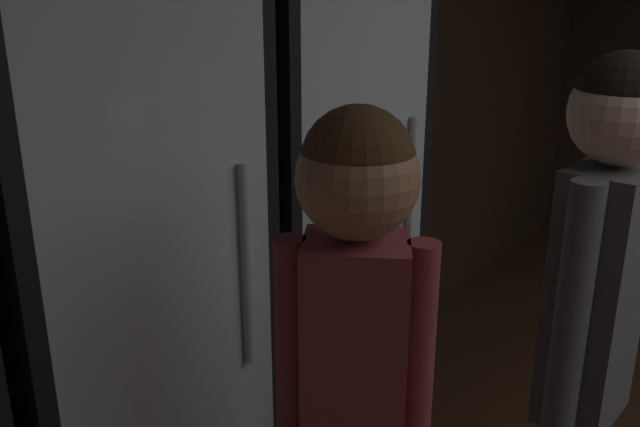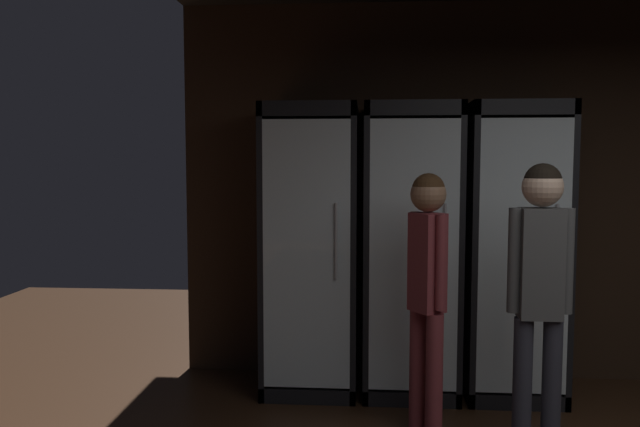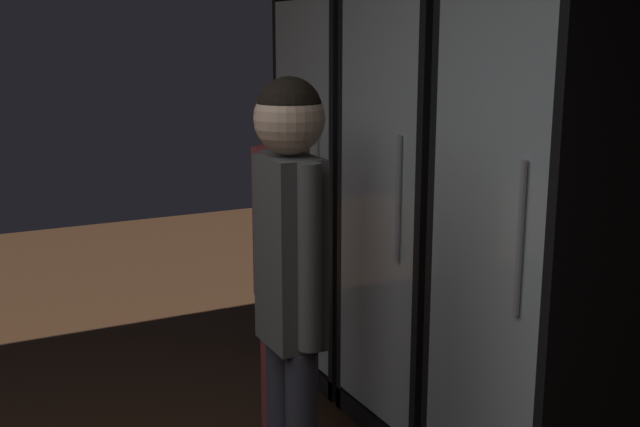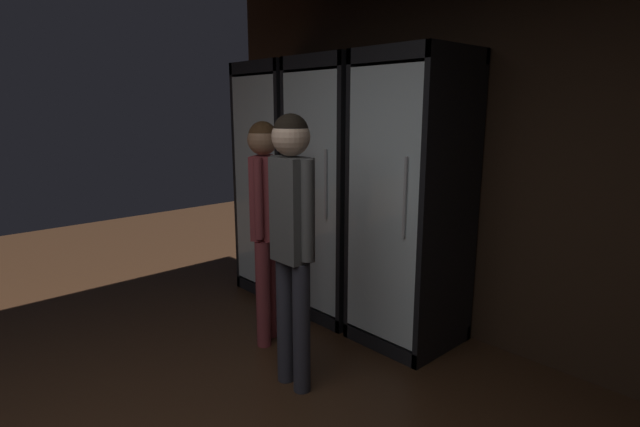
{
  "view_description": "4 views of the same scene",
  "coord_description": "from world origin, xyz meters",
  "px_view_note": "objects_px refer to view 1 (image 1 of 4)",
  "views": [
    {
      "loc": [
        -2.12,
        1.25,
        1.75
      ],
      "look_at": [
        -0.58,
        2.53,
        1.06
      ],
      "focal_mm": 38.33,
      "sensor_mm": 36.0,
      "label": 1
    },
    {
      "loc": [
        -1.62,
        -1.7,
        1.62
      ],
      "look_at": [
        -1.94,
        2.66,
        1.26
      ],
      "focal_mm": 34.92,
      "sensor_mm": 36.0,
      "label": 2
    },
    {
      "loc": [
        1.42,
        0.67,
        1.73
      ],
      "look_at": [
        -1.66,
        2.26,
        0.95
      ],
      "focal_mm": 44.09,
      "sensor_mm": 36.0,
      "label": 3
    },
    {
      "loc": [
        1.38,
        -0.04,
        1.65
      ],
      "look_at": [
        -1.57,
        2.69,
        0.77
      ],
      "focal_mm": 27.33,
      "sensor_mm": 36.0,
      "label": 4
    }
  ],
  "objects_px": {
    "cooler_center": "(276,225)",
    "shopper_near": "(591,325)",
    "shopper_far": "(353,421)",
    "cooler_left": "(84,295)"
  },
  "relations": [
    {
      "from": "cooler_left",
      "to": "shopper_far",
      "type": "bearing_deg",
      "value": -86.88
    },
    {
      "from": "cooler_left",
      "to": "shopper_near",
      "type": "xyz_separation_m",
      "value": [
        0.62,
        -1.04,
        0.02
      ]
    },
    {
      "from": "cooler_left",
      "to": "shopper_far",
      "type": "xyz_separation_m",
      "value": [
        0.04,
        -0.81,
        -0.02
      ]
    },
    {
      "from": "cooler_left",
      "to": "shopper_far",
      "type": "height_order",
      "value": "cooler_left"
    },
    {
      "from": "cooler_center",
      "to": "cooler_left",
      "type": "bearing_deg",
      "value": -179.87
    },
    {
      "from": "cooler_center",
      "to": "shopper_near",
      "type": "height_order",
      "value": "cooler_center"
    },
    {
      "from": "shopper_near",
      "to": "shopper_far",
      "type": "height_order",
      "value": "shopper_near"
    },
    {
      "from": "cooler_left",
      "to": "shopper_near",
      "type": "height_order",
      "value": "cooler_left"
    },
    {
      "from": "cooler_left",
      "to": "shopper_near",
      "type": "relative_size",
      "value": 1.25
    },
    {
      "from": "shopper_near",
      "to": "shopper_far",
      "type": "bearing_deg",
      "value": 158.09
    }
  ]
}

